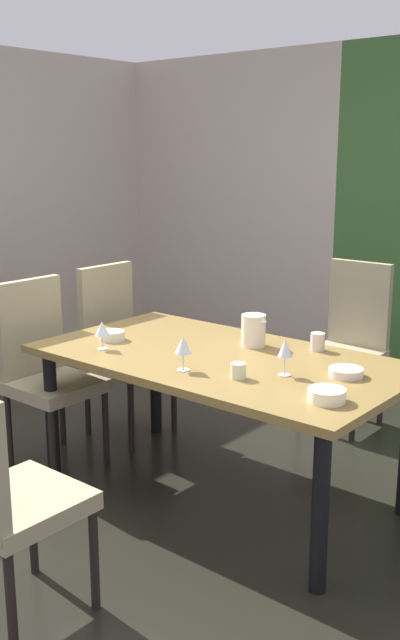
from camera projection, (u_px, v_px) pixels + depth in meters
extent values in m
cube|color=black|center=(129.00, 483.00, 3.83)|extent=(5.58, 5.89, 0.02)
cube|color=beige|center=(225.00, 199.00, 6.69)|extent=(2.39, 0.10, 2.57)
cube|color=olive|center=(220.00, 359.00, 3.53)|extent=(1.85, 1.02, 0.04)
cylinder|color=black|center=(156.00, 378.00, 4.43)|extent=(0.07, 0.07, 0.70)
cylinder|color=black|center=(52.00, 415.00, 3.82)|extent=(0.07, 0.07, 0.70)
cylinder|color=black|center=(320.00, 511.00, 2.80)|extent=(0.07, 0.07, 0.70)
cube|color=gray|center=(19.00, 504.00, 2.64)|extent=(0.44, 0.44, 0.07)
cylinder|color=black|center=(32.00, 527.00, 2.96)|extent=(0.04, 0.04, 0.42)
cylinder|color=black|center=(94.00, 559.00, 2.72)|extent=(0.04, 0.04, 0.42)
cylinder|color=black|center=(11.00, 607.00, 2.44)|extent=(0.04, 0.04, 0.42)
cube|color=gray|center=(342.00, 357.00, 4.51)|extent=(0.44, 0.44, 0.07)
cube|color=gray|center=(359.00, 307.00, 4.59)|extent=(0.42, 0.05, 0.59)
cylinder|color=black|center=(353.00, 408.00, 4.31)|extent=(0.04, 0.04, 0.42)
cylinder|color=black|center=(299.00, 395.00, 4.55)|extent=(0.04, 0.04, 0.42)
cylinder|color=black|center=(381.00, 392.00, 4.59)|extent=(0.04, 0.04, 0.42)
cylinder|color=black|center=(329.00, 381.00, 4.83)|extent=(0.04, 0.04, 0.42)
cube|color=gray|center=(56.00, 387.00, 3.95)|extent=(0.44, 0.44, 0.07)
cube|color=gray|center=(30.00, 330.00, 4.00)|extent=(0.05, 0.42, 0.58)
cylinder|color=black|center=(106.00, 426.00, 4.03)|extent=(0.04, 0.04, 0.42)
cylinder|color=black|center=(53.00, 447.00, 3.74)|extent=(0.04, 0.04, 0.42)
cylinder|color=black|center=(62.00, 411.00, 4.27)|extent=(0.04, 0.04, 0.42)
cylinder|color=black|center=(9.00, 430.00, 3.98)|extent=(0.04, 0.04, 0.42)
cube|color=gray|center=(130.00, 363.00, 4.38)|extent=(0.44, 0.44, 0.07)
cube|color=gray|center=(106.00, 312.00, 4.44)|extent=(0.05, 0.42, 0.59)
cylinder|color=black|center=(174.00, 399.00, 4.47)|extent=(0.04, 0.04, 0.42)
cylinder|color=black|center=(131.00, 416.00, 4.18)|extent=(0.04, 0.04, 0.42)
cylinder|color=black|center=(131.00, 387.00, 4.70)|extent=(0.04, 0.04, 0.42)
cylinder|color=black|center=(88.00, 402.00, 4.42)|extent=(0.04, 0.04, 0.42)
cylinder|color=silver|center=(183.00, 370.00, 3.29)|extent=(0.06, 0.06, 0.00)
cylinder|color=silver|center=(183.00, 361.00, 3.28)|extent=(0.01, 0.01, 0.08)
cone|color=silver|center=(183.00, 345.00, 3.26)|extent=(0.08, 0.08, 0.08)
cylinder|color=silver|center=(284.00, 375.00, 3.21)|extent=(0.06, 0.06, 0.00)
cylinder|color=silver|center=(285.00, 366.00, 3.20)|extent=(0.01, 0.01, 0.08)
cone|color=silver|center=(285.00, 348.00, 3.18)|extent=(0.07, 0.07, 0.08)
cylinder|color=silver|center=(103.00, 349.00, 3.63)|extent=(0.06, 0.06, 0.00)
cylinder|color=silver|center=(102.00, 342.00, 3.63)|extent=(0.01, 0.01, 0.07)
cone|color=silver|center=(102.00, 328.00, 3.61)|extent=(0.07, 0.07, 0.07)
cylinder|color=silver|center=(346.00, 372.00, 3.19)|extent=(0.16, 0.16, 0.04)
cylinder|color=white|center=(327.00, 395.00, 2.87)|extent=(0.16, 0.16, 0.05)
cylinder|color=silver|center=(112.00, 336.00, 3.80)|extent=(0.14, 0.14, 0.05)
cylinder|color=beige|center=(238.00, 371.00, 3.16)|extent=(0.07, 0.07, 0.07)
cylinder|color=beige|center=(318.00, 342.00, 3.60)|extent=(0.07, 0.07, 0.09)
cylinder|color=#F0E2CF|center=(253.00, 330.00, 3.67)|extent=(0.13, 0.13, 0.17)
cone|color=#F0E2CF|center=(263.00, 319.00, 3.62)|extent=(0.04, 0.04, 0.03)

